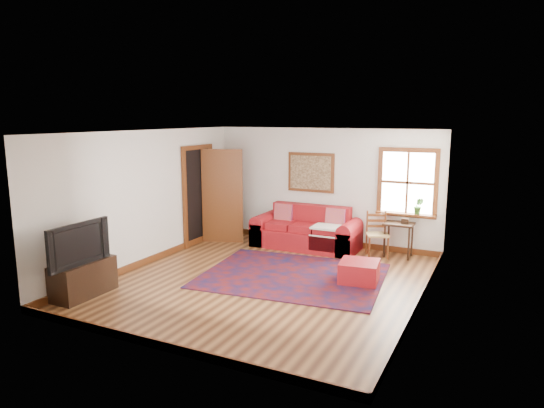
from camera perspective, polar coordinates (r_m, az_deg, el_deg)
The scene contains 13 objects.
ground at distance 8.29m, azimuth -0.60°, elevation -9.07°, with size 5.50×5.50×0.00m, color #492713.
room_envelope at distance 7.91m, azimuth -0.58°, elevation 2.32°, with size 5.04×5.54×2.52m.
window at distance 9.95m, azimuth 15.77°, elevation 1.62°, with size 1.18×0.20×1.38m.
doorway at distance 10.60m, azimuth -6.96°, elevation 1.12°, with size 0.89×1.08×2.14m.
framed_artwork at distance 10.49m, azimuth 4.58°, elevation 3.72°, with size 1.05×0.07×0.85m.
persian_rug at distance 8.55m, azimuth 2.48°, elevation -8.39°, with size 3.05×2.44×0.02m, color #5B0F0D.
red_leather_sofa at distance 10.31m, azimuth 4.11°, elevation -3.50°, with size 2.23×0.92×0.87m.
red_ottoman at distance 8.32m, azimuth 10.22°, elevation -7.86°, with size 0.63×0.63×0.36m, color maroon.
side_table at distance 9.85m, azimuth 14.70°, elevation -2.86°, with size 0.57×0.43×0.68m.
ladder_back_chair at distance 9.81m, azimuth 12.25°, elevation -3.27°, with size 0.55×0.54×0.90m.
media_cabinet at distance 8.12m, azimuth -21.30°, elevation -8.16°, with size 0.45×1.00×0.55m, color black.
television at distance 7.85m, azimuth -22.29°, elevation -4.31°, with size 1.13×0.15×0.65m, color black.
candle_hurricane at distance 8.22m, azimuth -19.39°, elevation -5.21°, with size 0.12×0.12×0.18m.
Camera 1 is at (3.51, -6.98, 2.75)m, focal length 32.00 mm.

